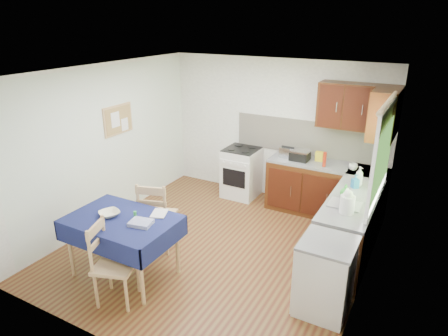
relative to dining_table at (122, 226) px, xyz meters
The scene contains 33 objects.
floor 1.50m from the dining_table, 57.20° to the left, with size 4.20×4.20×0.00m, color #522615.
ceiling 2.23m from the dining_table, 57.20° to the left, with size 4.00×4.20×0.02m, color white.
wall_back 3.34m from the dining_table, 77.41° to the left, with size 4.00×0.02×2.50m, color silver.
wall_front 1.33m from the dining_table, 53.97° to the right, with size 4.00×0.02×2.50m, color silver.
wall_left 1.78m from the dining_table, 139.03° to the left, with size 0.02×4.20×2.50m, color white.
wall_right 2.99m from the dining_table, 22.28° to the left, with size 0.02×4.20×2.50m, color silver.
base_cabinets 3.16m from the dining_table, 48.81° to the left, with size 1.90×2.30×0.86m.
worktop_back 3.41m from the dining_table, 58.75° to the left, with size 1.90×0.60×0.04m, color slate.
worktop_right 3.00m from the dining_table, 36.11° to the left, with size 0.60×1.70×0.04m, color slate.
worktop_corner 3.79m from the dining_table, 50.31° to the left, with size 0.60×0.60×0.04m, color slate.
splashback 3.51m from the dining_table, 66.85° to the left, with size 2.70×0.02×0.60m, color beige.
upper_cabinets 3.85m from the dining_table, 52.41° to the left, with size 1.20×0.85×0.70m.
stove 2.93m from the dining_table, 85.73° to the left, with size 0.60×0.61×0.92m.
window 3.38m from the dining_table, 33.99° to the left, with size 0.04×1.48×1.26m.
fridge 2.50m from the dining_table, 13.12° to the left, with size 0.58×0.60×0.89m.
corkboard 2.09m from the dining_table, 131.56° to the left, with size 0.04×0.62×0.47m.
dining_table is the anchor object (origin of this frame).
chair_far 0.70m from the dining_table, 91.19° to the left, with size 0.58×0.58×1.05m.
chair_near 0.52m from the dining_table, 64.21° to the right, with size 0.57×0.57×1.01m.
toaster 3.10m from the dining_table, 69.37° to the left, with size 0.26×0.16×0.20m.
sandwich_press 3.17m from the dining_table, 65.47° to the left, with size 0.30×0.26×0.18m.
sauce_bottle 3.29m from the dining_table, 57.67° to the left, with size 0.05×0.05×0.24m, color #B0230E.
yellow_packet 3.39m from the dining_table, 61.60° to the left, with size 0.12×0.08×0.16m, color yellow.
dish_rack 2.81m from the dining_table, 32.42° to the left, with size 0.40×0.30×0.19m.
kettle 2.78m from the dining_table, 28.36° to the left, with size 0.18×0.18×0.30m.
cup 3.58m from the dining_table, 52.16° to the left, with size 0.13×0.13×0.10m, color white.
soap_bottle_a 3.29m from the dining_table, 43.25° to the left, with size 0.11×0.11×0.28m, color silver.
soap_bottle_b 3.19m from the dining_table, 42.14° to the left, with size 0.09×0.09×0.19m, color #1C6BA9.
soap_bottle_c 2.92m from the dining_table, 37.31° to the left, with size 0.14×0.14×0.17m, color green.
plate_bowl 0.22m from the dining_table, behind, with size 0.25×0.25×0.06m, color beige.
book 0.40m from the dining_table, 47.05° to the left, with size 0.18×0.25×0.02m, color white.
spice_jar 0.22m from the dining_table, 38.12° to the left, with size 0.04×0.04×0.08m, color #268B35.
tea_towel 0.34m from the dining_table, ahead, with size 0.26×0.21×0.05m, color navy.
Camera 1 is at (2.49, -4.34, 3.14)m, focal length 32.00 mm.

